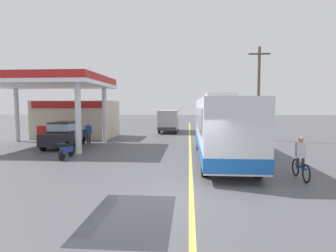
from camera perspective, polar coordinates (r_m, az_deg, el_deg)
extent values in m
plane|color=#4C4C51|center=(29.00, 4.43, -1.73)|extent=(120.00, 120.00, 0.00)
cube|color=#D8CC4C|center=(24.03, 4.47, -2.95)|extent=(0.16, 50.00, 0.01)
cube|color=#26282D|center=(8.01, -7.61, -17.72)|extent=(2.27, 3.53, 0.01)
cube|color=silver|center=(15.81, 10.74, 0.09)|extent=(2.50, 11.00, 2.90)
cube|color=#1959B2|center=(15.92, 10.69, -3.86)|extent=(2.54, 11.04, 0.56)
cube|color=#8C9EAD|center=(10.40, 14.15, 0.98)|extent=(2.30, 0.10, 1.40)
cube|color=#8C9EAD|center=(15.69, 6.15, 1.76)|extent=(0.06, 9.35, 1.10)
cube|color=#8C9EAD|center=(15.98, 15.30, 1.68)|extent=(0.06, 9.35, 1.10)
cube|color=white|center=(10.39, 14.21, 4.84)|extent=(1.75, 0.08, 0.32)
cube|color=#B2B2B7|center=(16.77, 10.43, 5.90)|extent=(1.60, 2.80, 0.36)
cylinder|color=black|center=(12.05, 7.50, -7.75)|extent=(0.30, 1.00, 1.00)
cylinder|color=black|center=(12.37, 17.82, -7.60)|extent=(0.30, 1.00, 1.00)
cylinder|color=black|center=(19.14, 6.30, -3.29)|extent=(0.30, 1.00, 1.00)
cylinder|color=black|center=(19.35, 12.83, -3.29)|extent=(0.30, 1.00, 1.00)
cube|color=#B21E1E|center=(22.27, -24.22, 8.63)|extent=(9.00, 7.00, 0.50)
cube|color=white|center=(22.24, -24.19, 7.68)|extent=(9.10, 7.10, 0.24)
cylinder|color=silver|center=(18.18, -17.76, 1.83)|extent=(0.36, 0.36, 4.60)
cylinder|color=silver|center=(26.41, -28.33, 2.20)|extent=(0.36, 0.36, 4.60)
cylinder|color=silver|center=(23.27, -12.77, 2.40)|extent=(0.36, 0.36, 4.60)
cube|color=red|center=(22.30, -23.90, -1.92)|extent=(0.70, 0.60, 1.50)
cube|color=beige|center=(27.84, -17.94, 1.34)|extent=(7.00, 4.40, 3.40)
cube|color=#B21E1E|center=(25.75, -19.89, 4.09)|extent=(6.30, 0.10, 0.60)
cube|color=black|center=(21.29, -20.34, -2.18)|extent=(1.70, 4.20, 0.80)
cube|color=black|center=(21.40, -20.17, -0.12)|extent=(1.50, 2.31, 0.70)
cube|color=#8C9EAD|center=(21.40, -20.17, -0.12)|extent=(1.53, 2.35, 0.49)
cylinder|color=black|center=(20.33, -24.00, -3.70)|extent=(0.20, 0.64, 0.64)
cylinder|color=black|center=(19.67, -20.14, -3.85)|extent=(0.20, 0.64, 0.64)
cylinder|color=black|center=(23.00, -20.46, -2.73)|extent=(0.20, 0.64, 0.64)
cylinder|color=black|center=(22.41, -16.98, -2.82)|extent=(0.20, 0.64, 0.64)
cube|color=#A5A5AD|center=(31.80, 0.18, 1.32)|extent=(2.00, 6.00, 2.10)
cube|color=#8C9EAD|center=(31.79, 0.18, 2.04)|extent=(2.04, 5.10, 0.80)
cube|color=#2D2D33|center=(28.83, -0.26, -0.67)|extent=(1.90, 0.16, 0.36)
cylinder|color=black|center=(29.96, -1.78, -0.80)|extent=(0.22, 0.76, 0.76)
cylinder|color=black|center=(29.83, 1.59, -0.82)|extent=(0.22, 0.76, 0.76)
cylinder|color=black|center=(33.93, -1.06, -0.21)|extent=(0.22, 0.76, 0.76)
cylinder|color=black|center=(33.81, 1.91, -0.23)|extent=(0.22, 0.76, 0.76)
torus|color=black|center=(12.22, 26.24, -8.65)|extent=(0.06, 0.72, 0.72)
torus|color=black|center=(13.22, 24.44, -7.64)|extent=(0.06, 0.72, 0.72)
cube|color=#1E4C8C|center=(12.69, 25.32, -7.46)|extent=(0.06, 1.10, 0.08)
cube|color=silver|center=(12.67, 25.26, -4.40)|extent=(0.34, 0.24, 0.64)
sphere|color=tan|center=(12.57, 25.40, -2.50)|extent=(0.22, 0.22, 0.22)
cylinder|color=#2D2D38|center=(12.67, 24.84, -6.68)|extent=(0.12, 0.12, 0.55)
cylinder|color=#2D2D38|center=(12.74, 25.69, -6.65)|extent=(0.12, 0.12, 0.55)
cylinder|color=black|center=(16.37, -20.70, -5.52)|extent=(0.10, 0.60, 0.60)
cylinder|color=black|center=(17.45, -19.03, -4.89)|extent=(0.10, 0.60, 0.60)
cube|color=navy|center=(16.87, -19.86, -4.53)|extent=(0.20, 1.30, 0.36)
cube|color=black|center=(16.98, -19.67, -3.72)|extent=(0.24, 0.60, 0.12)
cylinder|color=#2D2D33|center=(16.32, -20.68, -3.42)|extent=(0.55, 0.04, 0.04)
cylinder|color=#33333F|center=(19.34, -17.90, -3.66)|extent=(0.14, 0.14, 0.82)
cylinder|color=#33333F|center=(19.27, -17.41, -3.68)|extent=(0.14, 0.14, 0.82)
cube|color=#3359B2|center=(19.22, -17.70, -1.57)|extent=(0.36, 0.22, 0.60)
sphere|color=tan|center=(19.18, -17.73, -0.30)|extent=(0.22, 0.22, 0.22)
cylinder|color=#3359B2|center=(19.31, -18.33, -1.71)|extent=(0.09, 0.09, 0.58)
cylinder|color=#3359B2|center=(19.14, -17.06, -1.73)|extent=(0.09, 0.09, 0.58)
cylinder|color=#33333F|center=(23.23, -15.99, -2.33)|extent=(0.14, 0.14, 0.82)
cylinder|color=#33333F|center=(23.17, -15.57, -2.34)|extent=(0.14, 0.14, 0.82)
cube|color=#3359B2|center=(23.14, -15.82, -0.59)|extent=(0.36, 0.22, 0.60)
sphere|color=tan|center=(23.11, -15.84, 0.47)|extent=(0.22, 0.22, 0.22)
cylinder|color=#3359B2|center=(23.22, -16.35, -0.71)|extent=(0.09, 0.09, 0.58)
cylinder|color=#3359B2|center=(23.06, -15.28, -0.72)|extent=(0.09, 0.09, 0.58)
cylinder|color=brown|center=(25.34, 17.87, 6.22)|extent=(0.24, 0.24, 7.94)
cube|color=#4C3D33|center=(25.69, 18.04, 13.74)|extent=(1.80, 0.12, 0.12)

